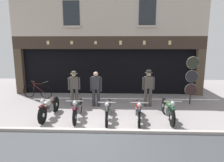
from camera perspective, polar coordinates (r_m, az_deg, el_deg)
The scene contains 14 objects.
ground at distance 5.92m, azimuth -4.69°, elevation -19.16°, with size 22.75×22.00×0.18m.
shop_facade at distance 13.19m, azimuth -0.62°, elevation 5.25°, with size 11.05×4.42×5.90m.
motorcycle_left at distance 8.29m, azimuth -17.60°, elevation -7.15°, with size 0.62×1.98×0.93m.
motorcycle_center_left at distance 7.94m, azimuth -9.87°, elevation -7.71°, with size 0.62×1.98×0.90m.
motorcycle_center at distance 7.71m, azimuth -1.16°, elevation -8.14°, with size 0.62×2.05×0.90m.
motorcycle_center_right at distance 7.73m, azimuth 7.54°, elevation -8.21°, with size 0.62×2.01×0.89m.
motorcycle_right at distance 8.02m, azimuth 15.81°, elevation -7.69°, with size 0.62×2.02×0.92m.
salesman_left at distance 9.46m, azimuth -10.80°, elevation -1.67°, with size 0.55×0.32×1.64m.
shopkeeper_center at distance 9.21m, azimuth -4.63°, elevation -1.81°, with size 0.56×0.27×1.64m.
salesman_right at distance 9.32m, azimuth 10.38°, elevation -1.49°, with size 0.56×0.36×1.71m.
tyre_sign_pole at distance 10.12m, azimuth 21.96°, elevation 1.10°, with size 0.59×0.06×2.31m.
advert_board_near at distance 11.88m, azimuth -12.03°, elevation 5.56°, with size 0.83×0.03×1.08m.
advert_board_far at distance 12.22m, azimuth -17.39°, elevation 5.76°, with size 0.73×0.03×0.90m.
leaning_bicycle at distance 11.49m, azimuth -20.70°, elevation -2.70°, with size 1.74×0.56×0.94m.
Camera 1 is at (0.66, -6.07, 2.91)m, focal length 31.82 mm.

